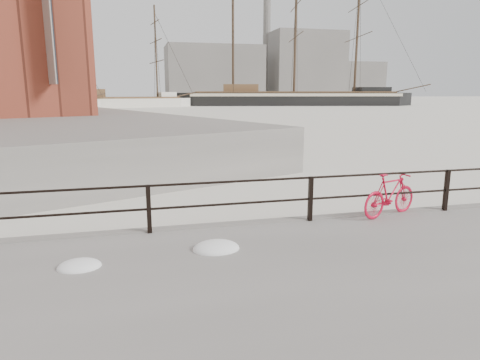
{
  "coord_description": "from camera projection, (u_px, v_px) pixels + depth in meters",
  "views": [
    {
      "loc": [
        -7.19,
        -8.66,
        3.19
      ],
      "look_at": [
        -4.7,
        1.5,
        1.0
      ],
      "focal_mm": 32.0,
      "sensor_mm": 36.0,
      "label": 1
    }
  ],
  "objects": [
    {
      "name": "industrial_mid",
      "position": [
        304.0,
        66.0,
        158.76
      ],
      "size": [
        26.0,
        20.0,
        24.0
      ],
      "primitive_type": "cube",
      "color": "gray",
      "rests_on": "ground"
    },
    {
      "name": "schooner_mid",
      "position": [
        126.0,
        107.0,
        83.45
      ],
      "size": [
        29.65,
        16.5,
        20.24
      ],
      "primitive_type": null,
      "rotation": [
        0.0,
        0.0,
        0.17
      ],
      "color": "silver",
      "rests_on": "ground"
    },
    {
      "name": "schooner_left",
      "position": [
        33.0,
        110.0,
        72.55
      ],
      "size": [
        25.95,
        17.89,
        18.1
      ],
      "primitive_type": null,
      "rotation": [
        0.0,
        0.0,
        0.33
      ],
      "color": "beige",
      "rests_on": "ground"
    },
    {
      "name": "ground",
      "position": [
        439.0,
        222.0,
        10.57
      ],
      "size": [
        400.0,
        400.0,
        0.0
      ],
      "primitive_type": "plane",
      "color": "white",
      "rests_on": "ground"
    },
    {
      "name": "industrial_west",
      "position": [
        214.0,
        73.0,
        146.46
      ],
      "size": [
        32.0,
        18.0,
        18.0
      ],
      "primitive_type": "cube",
      "color": "gray",
      "rests_on": "ground"
    },
    {
      "name": "barque_black",
      "position": [
        294.0,
        105.0,
        93.93
      ],
      "size": [
        61.19,
        30.84,
        33.21
      ],
      "primitive_type": null,
      "rotation": [
        0.0,
        0.0,
        -0.21
      ],
      "color": "black",
      "rests_on": "ground"
    },
    {
      "name": "bicycle",
      "position": [
        390.0,
        195.0,
        9.78
      ],
      "size": [
        1.68,
        0.79,
        1.02
      ],
      "primitive_type": "imported",
      "rotation": [
        0.0,
        0.0,
        0.33
      ],
      "color": "red",
      "rests_on": "promenade"
    },
    {
      "name": "smokestack",
      "position": [
        267.0,
        39.0,
        158.43
      ],
      "size": [
        2.8,
        2.8,
        44.0
      ],
      "primitive_type": "cylinder",
      "color": "gray",
      "rests_on": "ground"
    },
    {
      "name": "guardrail",
      "position": [
        446.0,
        190.0,
        10.25
      ],
      "size": [
        28.0,
        0.1,
        1.0
      ],
      "primitive_type": null,
      "color": "black",
      "rests_on": "promenade"
    },
    {
      "name": "industrial_east",
      "position": [
        353.0,
        81.0,
        169.91
      ],
      "size": [
        20.0,
        16.0,
        14.0
      ],
      "primitive_type": "cube",
      "color": "gray",
      "rests_on": "ground"
    }
  ]
}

